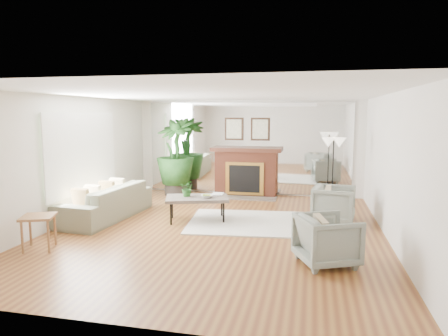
% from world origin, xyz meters
% --- Properties ---
extents(ground, '(7.00, 7.00, 0.00)m').
position_xyz_m(ground, '(0.00, 0.00, 0.00)').
color(ground, brown).
rests_on(ground, ground).
extents(wall_left, '(0.02, 7.00, 2.50)m').
position_xyz_m(wall_left, '(-2.99, 0.00, 1.25)').
color(wall_left, white).
rests_on(wall_left, ground).
extents(wall_right, '(0.02, 7.00, 2.50)m').
position_xyz_m(wall_right, '(2.99, 0.00, 1.25)').
color(wall_right, white).
rests_on(wall_right, ground).
extents(wall_back, '(6.00, 0.02, 2.50)m').
position_xyz_m(wall_back, '(0.00, 3.49, 1.25)').
color(wall_back, white).
rests_on(wall_back, ground).
extents(mirror_panel, '(5.40, 0.04, 2.40)m').
position_xyz_m(mirror_panel, '(0.00, 3.47, 1.25)').
color(mirror_panel, silver).
rests_on(mirror_panel, wall_back).
extents(window_panel, '(0.04, 2.40, 1.50)m').
position_xyz_m(window_panel, '(-2.96, 0.40, 1.35)').
color(window_panel, '#B2E09E').
rests_on(window_panel, wall_left).
extents(fireplace, '(1.85, 0.83, 2.05)m').
position_xyz_m(fireplace, '(0.00, 3.26, 0.66)').
color(fireplace, brown).
rests_on(fireplace, ground).
extents(area_rug, '(2.80, 2.14, 0.03)m').
position_xyz_m(area_rug, '(0.65, 0.62, 0.01)').
color(area_rug, white).
rests_on(area_rug, ground).
extents(coffee_table, '(1.39, 1.05, 0.49)m').
position_xyz_m(coffee_table, '(-0.54, 0.55, 0.45)').
color(coffee_table, '#675B51').
rests_on(coffee_table, ground).
extents(sofa, '(1.09, 2.41, 0.68)m').
position_xyz_m(sofa, '(-2.45, 0.37, 0.34)').
color(sofa, gray).
rests_on(sofa, ground).
extents(armchair_back, '(0.91, 0.89, 0.74)m').
position_xyz_m(armchair_back, '(2.14, 1.02, 0.37)').
color(armchair_back, gray).
rests_on(armchair_back, ground).
extents(armchair_front, '(1.03, 1.02, 0.72)m').
position_xyz_m(armchair_front, '(1.93, -1.31, 0.36)').
color(armchair_front, gray).
rests_on(armchair_front, ground).
extents(side_table, '(0.62, 0.62, 0.55)m').
position_xyz_m(side_table, '(-2.52, -1.63, 0.46)').
color(side_table, '#91623A').
rests_on(side_table, ground).
extents(potted_ficus, '(1.20, 1.20, 2.04)m').
position_xyz_m(potted_ficus, '(-1.84, 2.96, 1.09)').
color(potted_ficus, black).
rests_on(potted_ficus, ground).
extents(floor_lamp, '(0.53, 0.29, 1.63)m').
position_xyz_m(floor_lamp, '(2.16, 2.18, 1.39)').
color(floor_lamp, black).
rests_on(floor_lamp, ground).
extents(tabletop_plant, '(0.31, 0.27, 0.34)m').
position_xyz_m(tabletop_plant, '(-0.74, 0.55, 0.66)').
color(tabletop_plant, '#2C6726').
rests_on(tabletop_plant, coffee_table).
extents(fruit_bowl, '(0.29, 0.29, 0.06)m').
position_xyz_m(fruit_bowl, '(-0.33, 0.51, 0.52)').
color(fruit_bowl, '#91623A').
rests_on(fruit_bowl, coffee_table).
extents(book, '(0.24, 0.32, 0.02)m').
position_xyz_m(book, '(-0.30, 0.85, 0.51)').
color(book, '#91623A').
rests_on(book, coffee_table).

